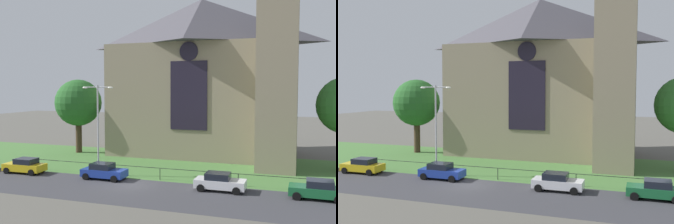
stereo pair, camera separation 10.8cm
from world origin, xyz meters
TOP-DOWN VIEW (x-y plane):
  - ground at (0.00, 10.00)m, footprint 160.00×160.00m
  - road_asphalt at (0.00, -2.00)m, footprint 120.00×8.00m
  - grass_verge at (0.00, 8.00)m, footprint 120.00×20.00m
  - church_building at (2.63, 17.53)m, footprint 23.20×16.20m
  - iron_railing at (1.85, 2.50)m, footprint 29.24×0.07m
  - tree_left_far at (-13.72, 13.42)m, footprint 6.14×6.14m
  - streetlamp_near at (-4.59, 2.40)m, footprint 3.37×0.26m
  - parked_car_yellow at (-12.04, 0.74)m, footprint 4.23×2.09m
  - parked_car_blue at (-3.27, 1.06)m, footprint 4.21×2.04m
  - parked_car_white at (7.90, 0.55)m, footprint 4.21×2.04m
  - parked_car_green at (15.56, 0.59)m, footprint 4.23×2.08m

SIDE VIEW (x-z plane):
  - ground at x=0.00m, z-range 0.00..0.00m
  - grass_verge at x=0.00m, z-range 0.00..0.01m
  - road_asphalt at x=0.00m, z-range 0.00..0.01m
  - parked_car_yellow at x=-12.04m, z-range -0.01..1.50m
  - parked_car_blue at x=-3.27m, z-range -0.01..1.50m
  - parked_car_white at x=7.90m, z-range -0.01..1.50m
  - parked_car_green at x=15.56m, z-range -0.01..1.50m
  - iron_railing at x=1.85m, z-range 0.40..1.53m
  - streetlamp_near at x=-4.59m, z-range 1.15..10.01m
  - tree_left_far at x=-13.72m, z-range 1.73..11.43m
  - church_building at x=2.63m, z-range -2.73..23.27m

